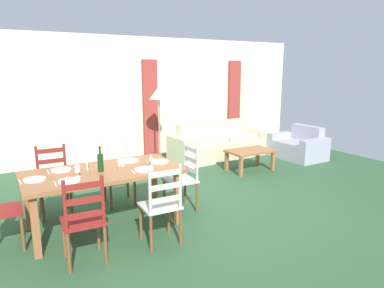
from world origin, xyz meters
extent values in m
cube|color=#305635|center=(0.00, 0.00, -0.01)|extent=(9.60, 9.60, 0.02)
cube|color=#EBE7C3|center=(0.00, 3.30, 1.35)|extent=(9.60, 0.16, 2.70)
cube|color=#A43831|center=(0.65, 3.16, 1.10)|extent=(0.35, 0.08, 2.20)
cube|color=#A43831|center=(3.05, 3.16, 1.10)|extent=(0.35, 0.08, 2.20)
cube|color=#9F6138|center=(-1.42, -0.09, 0.72)|extent=(1.90, 0.96, 0.05)
cube|color=#9F6138|center=(-2.27, -0.47, 0.35)|extent=(0.08, 0.08, 0.70)
cube|color=#9F6138|center=(-0.57, -0.47, 0.35)|extent=(0.08, 0.08, 0.70)
cube|color=#9F6138|center=(-2.27, 0.29, 0.35)|extent=(0.08, 0.08, 0.70)
cube|color=#9F6138|center=(-0.57, 0.29, 0.35)|extent=(0.08, 0.08, 0.70)
cube|color=maroon|center=(-1.84, -0.79, 0.45)|extent=(0.44, 0.42, 0.03)
cylinder|color=brown|center=(-2.01, -0.61, 0.22)|extent=(0.04, 0.04, 0.43)
cylinder|color=brown|center=(-1.65, -0.63, 0.22)|extent=(0.04, 0.04, 0.43)
cylinder|color=brown|center=(-2.03, -0.95, 0.22)|extent=(0.04, 0.04, 0.43)
cylinder|color=brown|center=(-1.67, -0.97, 0.22)|extent=(0.04, 0.04, 0.43)
cylinder|color=maroon|center=(-2.03, -0.95, 0.71)|extent=(0.04, 0.04, 0.50)
cylinder|color=maroon|center=(-1.67, -0.97, 0.71)|extent=(0.04, 0.04, 0.50)
cube|color=maroon|center=(-1.85, -0.96, 0.58)|extent=(0.38, 0.05, 0.06)
cube|color=maroon|center=(-1.85, -0.96, 0.73)|extent=(0.38, 0.05, 0.06)
cube|color=maroon|center=(-1.85, -0.96, 0.88)|extent=(0.38, 0.05, 0.06)
cube|color=beige|center=(-0.98, -0.82, 0.45)|extent=(0.44, 0.42, 0.03)
cylinder|color=brown|center=(-1.15, -0.64, 0.22)|extent=(0.04, 0.04, 0.43)
cylinder|color=brown|center=(-0.79, -0.66, 0.22)|extent=(0.04, 0.04, 0.43)
cylinder|color=brown|center=(-1.16, -0.98, 0.22)|extent=(0.04, 0.04, 0.43)
cylinder|color=brown|center=(-0.80, -0.99, 0.22)|extent=(0.04, 0.04, 0.43)
cylinder|color=beige|center=(-1.16, -0.98, 0.71)|extent=(0.04, 0.04, 0.50)
cylinder|color=beige|center=(-0.80, -0.99, 0.71)|extent=(0.04, 0.04, 0.50)
cube|color=beige|center=(-0.98, -0.99, 0.58)|extent=(0.38, 0.04, 0.06)
cube|color=beige|center=(-0.98, -0.99, 0.73)|extent=(0.38, 0.04, 0.06)
cube|color=beige|center=(-0.98, -0.99, 0.88)|extent=(0.38, 0.04, 0.06)
cube|color=maroon|center=(-1.90, 0.61, 0.45)|extent=(0.44, 0.42, 0.03)
cylinder|color=brown|center=(-1.72, 0.44, 0.22)|extent=(0.04, 0.04, 0.43)
cylinder|color=brown|center=(-2.08, 0.45, 0.22)|extent=(0.04, 0.04, 0.43)
cylinder|color=brown|center=(-1.71, 0.78, 0.22)|extent=(0.04, 0.04, 0.43)
cylinder|color=brown|center=(-2.07, 0.79, 0.22)|extent=(0.04, 0.04, 0.43)
cylinder|color=maroon|center=(-1.71, 0.78, 0.71)|extent=(0.04, 0.04, 0.50)
cylinder|color=maroon|center=(-2.07, 0.79, 0.71)|extent=(0.04, 0.04, 0.50)
cube|color=maroon|center=(-1.89, 0.78, 0.58)|extent=(0.38, 0.04, 0.06)
cube|color=maroon|center=(-1.89, 0.78, 0.73)|extent=(0.38, 0.04, 0.06)
cube|color=maroon|center=(-1.89, 0.78, 0.88)|extent=(0.38, 0.04, 0.06)
cube|color=beige|center=(-0.99, 0.58, 0.45)|extent=(0.43, 0.42, 0.03)
cylinder|color=brown|center=(-0.82, 0.40, 0.22)|extent=(0.04, 0.04, 0.43)
cylinder|color=brown|center=(-1.18, 0.41, 0.22)|extent=(0.04, 0.04, 0.43)
cylinder|color=brown|center=(-0.81, 0.74, 0.22)|extent=(0.04, 0.04, 0.43)
cylinder|color=brown|center=(-1.17, 0.75, 0.22)|extent=(0.04, 0.04, 0.43)
cylinder|color=beige|center=(-0.81, 0.74, 0.71)|extent=(0.04, 0.04, 0.50)
cylinder|color=beige|center=(-1.17, 0.75, 0.71)|extent=(0.04, 0.04, 0.50)
cube|color=beige|center=(-0.99, 0.75, 0.58)|extent=(0.38, 0.04, 0.06)
cube|color=beige|center=(-0.99, 0.75, 0.73)|extent=(0.38, 0.04, 0.06)
cube|color=beige|center=(-0.99, 0.75, 0.88)|extent=(0.38, 0.04, 0.06)
cube|color=maroon|center=(-2.55, -0.07, 0.45)|extent=(0.41, 0.43, 0.03)
cylinder|color=brown|center=(-2.37, 0.10, 0.22)|extent=(0.04, 0.04, 0.43)
cylinder|color=brown|center=(-2.38, -0.26, 0.22)|extent=(0.04, 0.04, 0.43)
cube|color=beige|center=(-0.33, -0.11, 0.45)|extent=(0.41, 0.43, 0.03)
cylinder|color=brown|center=(-0.50, -0.29, 0.22)|extent=(0.04, 0.04, 0.43)
cylinder|color=brown|center=(-0.49, 0.07, 0.22)|extent=(0.04, 0.04, 0.43)
cylinder|color=brown|center=(-0.16, -0.29, 0.22)|extent=(0.04, 0.04, 0.43)
cylinder|color=brown|center=(-0.15, 0.07, 0.22)|extent=(0.04, 0.04, 0.43)
cylinder|color=beige|center=(-0.16, -0.29, 0.71)|extent=(0.04, 0.04, 0.50)
cylinder|color=beige|center=(-0.15, 0.07, 0.71)|extent=(0.04, 0.04, 0.50)
cube|color=beige|center=(-0.16, -0.11, 0.58)|extent=(0.03, 0.38, 0.06)
cube|color=beige|center=(-0.16, -0.11, 0.73)|extent=(0.03, 0.38, 0.06)
cube|color=beige|center=(-0.16, -0.11, 0.88)|extent=(0.03, 0.38, 0.06)
cylinder|color=white|center=(-1.87, -0.34, 0.76)|extent=(0.24, 0.24, 0.02)
cube|color=silver|center=(-2.02, -0.34, 0.75)|extent=(0.02, 0.17, 0.01)
cylinder|color=white|center=(-0.97, -0.34, 0.76)|extent=(0.24, 0.24, 0.02)
cube|color=silver|center=(-1.12, -0.34, 0.75)|extent=(0.03, 0.17, 0.01)
cylinder|color=white|center=(-1.87, 0.16, 0.76)|extent=(0.24, 0.24, 0.02)
cube|color=silver|center=(-2.02, 0.16, 0.75)|extent=(0.02, 0.17, 0.01)
cylinder|color=white|center=(-0.97, 0.16, 0.76)|extent=(0.24, 0.24, 0.02)
cube|color=silver|center=(-1.12, 0.16, 0.75)|extent=(0.03, 0.17, 0.01)
cylinder|color=white|center=(-2.20, -0.09, 0.76)|extent=(0.24, 0.24, 0.02)
cube|color=silver|center=(-2.35, -0.09, 0.75)|extent=(0.03, 0.17, 0.01)
cylinder|color=white|center=(-0.64, -0.09, 0.76)|extent=(0.24, 0.24, 0.02)
cube|color=silver|center=(-0.79, -0.09, 0.75)|extent=(0.03, 0.17, 0.01)
cylinder|color=#143819|center=(-1.45, -0.13, 0.86)|extent=(0.07, 0.07, 0.22)
cylinder|color=#143819|center=(-1.45, -0.13, 1.01)|extent=(0.02, 0.02, 0.08)
cylinder|color=black|center=(-1.45, -0.13, 1.06)|extent=(0.03, 0.03, 0.02)
cylinder|color=white|center=(-1.74, -0.22, 0.75)|extent=(0.06, 0.06, 0.01)
cylinder|color=white|center=(-1.74, -0.22, 0.79)|extent=(0.01, 0.01, 0.07)
cone|color=white|center=(-1.74, -0.22, 0.87)|extent=(0.06, 0.06, 0.08)
cylinder|color=white|center=(-0.81, -0.21, 0.75)|extent=(0.06, 0.06, 0.01)
cylinder|color=white|center=(-0.81, -0.21, 0.79)|extent=(0.01, 0.01, 0.07)
cone|color=white|center=(-0.81, -0.21, 0.87)|extent=(0.06, 0.06, 0.08)
cylinder|color=silver|center=(-1.14, -0.02, 0.80)|extent=(0.07, 0.07, 0.09)
cylinder|color=silver|center=(-1.70, -0.02, 0.80)|extent=(0.07, 0.07, 0.09)
cylinder|color=#998C66|center=(-1.60, -0.07, 0.77)|extent=(0.05, 0.05, 0.04)
cylinder|color=white|center=(-1.60, -0.07, 0.90)|extent=(0.02, 0.02, 0.23)
cylinder|color=#998C66|center=(-1.22, -0.13, 0.77)|extent=(0.05, 0.05, 0.04)
cylinder|color=white|center=(-1.22, -0.13, 0.86)|extent=(0.02, 0.02, 0.14)
cube|color=beige|center=(1.85, 2.10, 0.20)|extent=(1.85, 0.92, 0.40)
cube|color=beige|center=(1.83, 2.40, 0.40)|extent=(1.81, 0.33, 0.80)
cube|color=beige|center=(2.87, 2.18, 0.29)|extent=(0.30, 0.81, 0.58)
cube|color=beige|center=(0.84, 2.03, 0.29)|extent=(0.30, 0.81, 0.58)
cube|color=beige|center=(2.31, 2.09, 0.46)|extent=(0.90, 0.70, 0.12)
cube|color=beige|center=(1.41, 2.02, 0.46)|extent=(0.90, 0.70, 0.12)
cube|color=#9F6138|center=(1.81, 0.95, 0.40)|extent=(0.90, 0.56, 0.04)
cube|color=#9F6138|center=(1.41, 0.72, 0.19)|extent=(0.06, 0.06, 0.38)
cube|color=#9F6138|center=(2.21, 0.72, 0.19)|extent=(0.06, 0.06, 0.38)
cube|color=#9F6138|center=(1.41, 1.18, 0.19)|extent=(0.06, 0.06, 0.38)
cube|color=#9F6138|center=(2.21, 1.18, 0.19)|extent=(0.06, 0.06, 0.38)
cube|color=#A2A2B8|center=(3.40, 1.20, 0.19)|extent=(0.81, 0.81, 0.38)
cube|color=#A2A2B8|center=(3.70, 1.21, 0.36)|extent=(0.21, 0.80, 0.72)
cube|color=#A2A2B8|center=(3.41, 0.72, 0.26)|extent=(0.80, 0.19, 0.52)
cube|color=#A2A2B8|center=(3.40, 1.69, 0.26)|extent=(0.80, 0.19, 0.52)
cylinder|color=#332D28|center=(0.50, 2.35, 0.01)|extent=(0.28, 0.28, 0.03)
cylinder|color=gray|center=(0.50, 2.35, 0.71)|extent=(0.03, 0.03, 1.35)
cone|color=beige|center=(0.50, 2.35, 1.51)|extent=(0.40, 0.40, 0.26)
camera|label=1|loc=(-2.54, -4.24, 1.98)|focal=32.49mm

